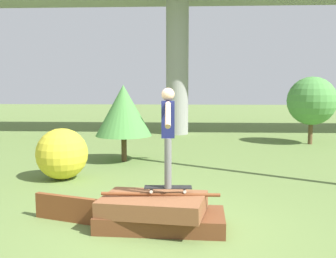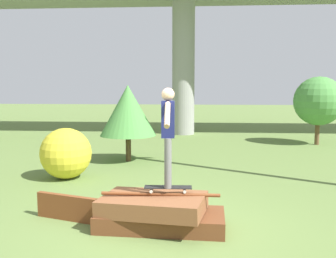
{
  "view_description": "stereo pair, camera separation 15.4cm",
  "coord_description": "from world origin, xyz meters",
  "px_view_note": "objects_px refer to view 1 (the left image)",
  "views": [
    {
      "loc": [
        0.42,
        -6.2,
        2.46
      ],
      "look_at": [
        0.13,
        0.06,
        1.72
      ],
      "focal_mm": 40.0,
      "sensor_mm": 36.0,
      "label": 1
    },
    {
      "loc": [
        0.58,
        -6.19,
        2.46
      ],
      "look_at": [
        0.13,
        0.06,
        1.72
      ],
      "focal_mm": 40.0,
      "sensor_mm": 36.0,
      "label": 2
    }
  ],
  "objects_px": {
    "skateboard": "(168,187)",
    "skater": "(168,130)",
    "tree_behind_left": "(124,111)",
    "tree_behind_right": "(312,101)",
    "bush_yellow_flowering": "(62,154)"
  },
  "relations": [
    {
      "from": "tree_behind_left",
      "to": "skateboard",
      "type": "bearing_deg",
      "value": -73.1
    },
    {
      "from": "skater",
      "to": "bush_yellow_flowering",
      "type": "relative_size",
      "value": 1.27
    },
    {
      "from": "skateboard",
      "to": "tree_behind_right",
      "type": "bearing_deg",
      "value": 59.72
    },
    {
      "from": "skater",
      "to": "tree_behind_left",
      "type": "relative_size",
      "value": 0.69
    },
    {
      "from": "skateboard",
      "to": "bush_yellow_flowering",
      "type": "relative_size",
      "value": 0.62
    },
    {
      "from": "skater",
      "to": "tree_behind_right",
      "type": "relative_size",
      "value": 0.61
    },
    {
      "from": "skater",
      "to": "tree_behind_left",
      "type": "bearing_deg",
      "value": 106.9
    },
    {
      "from": "tree_behind_right",
      "to": "bush_yellow_flowering",
      "type": "relative_size",
      "value": 2.09
    },
    {
      "from": "tree_behind_right",
      "to": "skater",
      "type": "bearing_deg",
      "value": -120.28
    },
    {
      "from": "skater",
      "to": "bush_yellow_flowering",
      "type": "height_order",
      "value": "skater"
    },
    {
      "from": "tree_behind_right",
      "to": "skateboard",
      "type": "bearing_deg",
      "value": -120.28
    },
    {
      "from": "tree_behind_right",
      "to": "bush_yellow_flowering",
      "type": "distance_m",
      "value": 10.48
    },
    {
      "from": "skateboard",
      "to": "tree_behind_left",
      "type": "height_order",
      "value": "tree_behind_left"
    },
    {
      "from": "skateboard",
      "to": "skater",
      "type": "height_order",
      "value": "skater"
    },
    {
      "from": "skateboard",
      "to": "skater",
      "type": "bearing_deg",
      "value": 180.0
    }
  ]
}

